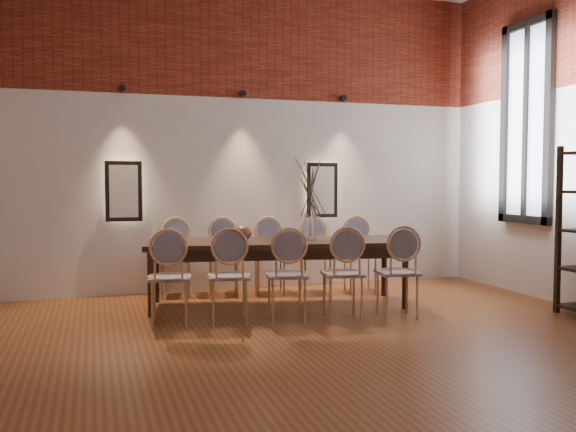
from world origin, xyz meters
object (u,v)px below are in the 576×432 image
object	(u,v)px
chair_near_b	(229,276)
book	(286,238)
chair_far_d	(315,256)
vase	(310,227)
bowl	(241,233)
dining_table	(277,273)
chair_far_a	(176,258)
chair_far_c	(270,257)
chair_near_c	(286,275)
chair_far_b	(223,257)
chair_far_e	(360,255)
chair_near_a	(170,277)
chair_near_e	(397,272)
chair_near_d	(343,274)

from	to	relation	value
chair_near_b	book	world-z (taller)	chair_near_b
chair_far_d	vase	world-z (taller)	vase
bowl	dining_table	bearing A→B (deg)	-2.75
chair_far_a	chair_far_c	distance (m)	1.17
chair_near_c	dining_table	bearing A→B (deg)	90.00
chair_far_b	chair_far_e	xyz separation A→B (m)	(1.73, -0.29, 0.00)
dining_table	vase	distance (m)	0.65
chair_near_a	chair_near_c	world-z (taller)	same
chair_near_a	chair_near_b	bearing A→B (deg)	0.00
chair_near_c	chair_near_b	bearing A→B (deg)	-180.00
bowl	chair_far_c	bearing A→B (deg)	53.05
chair_far_a	bowl	distance (m)	1.16
vase	chair_far_c	bearing A→B (deg)	107.36
chair_near_a	chair_far_e	size ratio (longest dim) A/B	1.00
chair_near_c	book	world-z (taller)	chair_near_c
dining_table	chair_far_e	size ratio (longest dim) A/B	3.12
chair_far_c	chair_far_e	xyz separation A→B (m)	(1.16, -0.20, 0.00)
chair_near_e	book	world-z (taller)	chair_near_e
chair_near_b	chair_far_b	xyz separation A→B (m)	(0.25, 1.48, 0.00)
chair_near_a	chair_far_e	bearing A→B (deg)	32.64
chair_near_e	chair_far_e	xyz separation A→B (m)	(0.25, 1.48, 0.00)
chair_near_d	vase	distance (m)	0.89
chair_near_a	chair_far_b	world-z (taller)	same
chair_near_a	chair_near_d	bearing A→B (deg)	0.00
dining_table	chair_near_a	xyz separation A→B (m)	(-1.28, -0.54, 0.09)
chair_near_e	vase	world-z (taller)	vase
chair_far_b	book	xyz separation A→B (m)	(0.59, -0.76, 0.30)
bowl	book	xyz separation A→B (m)	(0.55, 0.06, -0.07)
chair_near_d	chair_far_b	bearing A→B (deg)	127.98
chair_near_d	bowl	distance (m)	1.28
chair_far_e	vase	world-z (taller)	vase
chair_near_d	chair_far_d	distance (m)	1.50
chair_far_b	bowl	world-z (taller)	chair_far_b
chair_far_c	vase	size ratio (longest dim) A/B	3.13
dining_table	chair_near_d	xyz separation A→B (m)	(0.45, -0.84, 0.09)
chair_near_b	chair_far_a	size ratio (longest dim) A/B	1.00
chair_far_d	chair_near_e	bearing A→B (deg)	111.32
chair_near_c	chair_near_e	world-z (taller)	same
dining_table	chair_far_c	world-z (taller)	chair_far_c
chair_far_b	book	world-z (taller)	chair_far_b
chair_near_a	vase	size ratio (longest dim) A/B	3.13
chair_near_c	bowl	bearing A→B (deg)	120.55
bowl	chair_far_d	bearing A→B (deg)	29.06
chair_near_e	bowl	size ratio (longest dim) A/B	3.92
chair_near_d	chair_near_c	bearing A→B (deg)	180.00
chair_far_b	chair_far_c	distance (m)	0.59
chair_far_a	book	bearing A→B (deg)	153.18
chair_near_c	chair_far_d	size ratio (longest dim) A/B	1.00
chair_near_b	chair_near_c	world-z (taller)	same
chair_near_e	book	distance (m)	1.39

